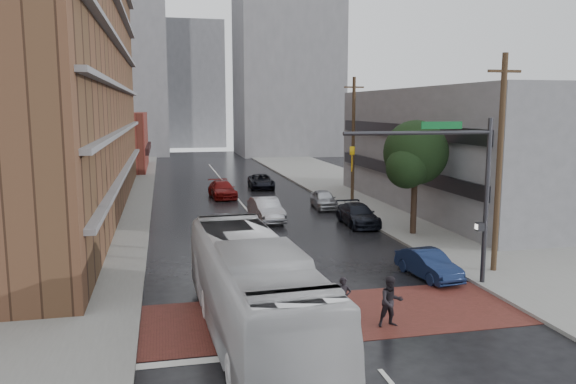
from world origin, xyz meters
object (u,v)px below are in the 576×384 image
pedestrian_b (391,302)px  transit_bus (253,290)px  car_parked_near (428,264)px  car_travel_c (222,189)px  car_parked_mid (358,215)px  car_travel_a (222,225)px  car_travel_b (266,210)px  pedestrian_a (343,298)px  suv_travel (261,181)px  car_parked_far (324,199)px

pedestrian_b → transit_bus: bearing=-179.8°
transit_bus → car_parked_near: 10.15m
car_travel_c → car_parked_mid: car_travel_c is taller
car_travel_a → car_travel_b: car_travel_b is taller
pedestrian_a → car_parked_near: 6.57m
suv_travel → transit_bus: bearing=-97.1°
car_travel_a → car_parked_mid: (9.02, 1.31, 0.01)m
car_travel_a → car_parked_mid: size_ratio=0.84×
car_travel_a → car_travel_c: bearing=92.2°
car_travel_a → suv_travel: bearing=81.8°
pedestrian_b → car_travel_b: 19.25m
car_parked_near → car_travel_b: bearing=101.4°
transit_bus → car_parked_far: (9.12, 23.11, -0.99)m
car_travel_b → suv_travel: bearing=77.8°
car_travel_b → car_travel_c: car_travel_b is taller
car_travel_b → car_parked_far: size_ratio=1.18×
car_travel_a → car_parked_far: bearing=50.5°
pedestrian_b → car_parked_far: (4.26, 23.09, -0.22)m
car_travel_a → suv_travel: car_travel_a is taller
car_travel_c → car_parked_mid: 15.22m
transit_bus → car_parked_near: size_ratio=3.17×
car_travel_c → suv_travel: size_ratio=1.00×
car_travel_b → pedestrian_a: bearing=-95.1°
pedestrian_a → car_parked_far: size_ratio=0.38×
car_parked_mid → suv_travel: bearing=101.0°
car_parked_mid → car_parked_far: car_parked_mid is taller
car_travel_a → car_travel_b: 5.20m
transit_bus → car_parked_near: bearing=26.8°
transit_bus → suv_travel: transit_bus is taller
car_travel_b → car_parked_far: 6.46m
transit_bus → car_parked_near: (8.76, 5.00, -1.05)m
suv_travel → car_parked_near: bearing=-82.1°
transit_bus → car_travel_c: bearing=83.2°
car_travel_a → suv_travel: (5.73, 19.35, -0.01)m
car_travel_b → car_parked_near: 15.04m
transit_bus → car_travel_c: size_ratio=2.50×
suv_travel → car_parked_near: 29.76m
pedestrian_a → car_travel_b: 18.14m
pedestrian_b → car_parked_near: bearing=51.9°
pedestrian_b → car_parked_near: (3.91, 4.98, -0.28)m
pedestrian_a → pedestrian_b: bearing=-20.0°
pedestrian_b → suv_travel: (1.41, 34.64, -0.23)m
car_parked_near → car_travel_c: bearing=97.8°
car_parked_far → pedestrian_a: bearing=-100.9°
pedestrian_b → car_travel_c: pedestrian_b is taller
suv_travel → car_travel_b: bearing=-95.5°
pedestrian_b → car_travel_b: (-0.92, 19.23, -0.12)m
pedestrian_b → car_travel_a: (-4.32, 15.29, -0.22)m
car_travel_b → car_parked_mid: size_ratio=1.00×
car_travel_a → car_parked_far: car_parked_far is taller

